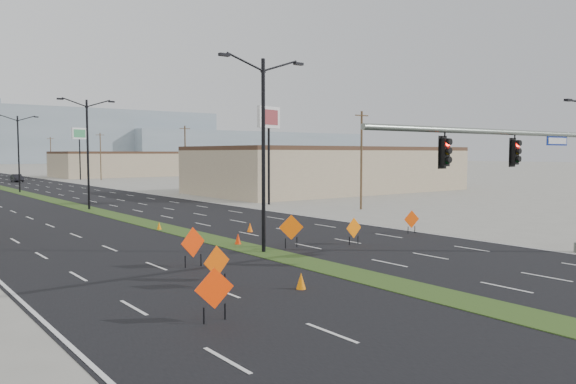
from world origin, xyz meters
TOP-DOWN VIEW (x-y plane):
  - ground at (0.00, 0.00)m, footprint 600.00×600.00m
  - building_se_near at (34.00, 45.00)m, footprint 36.00×18.00m
  - building_se_far at (38.00, 110.00)m, footprint 44.00×16.00m
  - mesa_center at (40.00, 300.00)m, footprint 220.00×50.00m
  - mesa_east at (180.00, 290.00)m, footprint 160.00×50.00m
  - signal_mast at (8.56, 2.00)m, footprint 16.30×0.60m
  - streetlight_0 at (0.00, 12.00)m, footprint 5.15×0.24m
  - streetlight_1 at (0.00, 40.00)m, footprint 5.15×0.24m
  - streetlight_2 at (0.00, 68.00)m, footprint 5.15×0.24m
  - utility_pole_0 at (20.00, 25.00)m, footprint 1.60×0.20m
  - utility_pole_1 at (20.00, 60.00)m, footprint 1.60×0.20m
  - utility_pole_2 at (20.00, 95.00)m, footprint 1.60×0.20m
  - utility_pole_3 at (20.00, 130.00)m, footprint 1.60×0.20m
  - car_mid at (5.67, 97.17)m, footprint 1.53×4.18m
  - construction_sign_0 at (-8.12, 3.00)m, footprint 1.27×0.22m
  - construction_sign_1 at (-5.83, 6.79)m, footprint 1.23×0.22m
  - construction_sign_2 at (-4.71, 10.85)m, footprint 1.35×0.36m
  - construction_sign_3 at (2.00, 12.23)m, footprint 1.26×0.61m
  - construction_sign_4 at (5.52, 10.99)m, footprint 1.15×0.07m
  - construction_sign_5 at (11.50, 11.85)m, footprint 1.10×0.32m
  - cone_0 at (-3.41, 4.63)m, footprint 0.47×0.47m
  - cone_1 at (0.24, 14.89)m, footprint 0.51×0.51m
  - cone_2 at (3.61, 18.74)m, footprint 0.42×0.42m
  - cone_3 at (-0.71, 23.28)m, footprint 0.35×0.35m
  - pole_sign_east_near at (16.01, 34.01)m, footprint 3.17×1.22m
  - pole_sign_east_far at (17.10, 98.18)m, footprint 3.18×1.43m

SIDE VIEW (x-z plane):
  - ground at x=0.00m, z-range 0.00..0.00m
  - cone_3 at x=-0.71m, z-range 0.00..0.55m
  - cone_2 at x=3.61m, z-range 0.00..0.63m
  - cone_0 at x=-3.41m, z-range 0.00..0.65m
  - cone_1 at x=0.24m, z-range 0.00..0.65m
  - car_mid at x=5.67m, z-range 0.00..1.37m
  - construction_sign_5 at x=11.50m, z-range 0.13..1.63m
  - construction_sign_4 at x=5.52m, z-range 0.13..1.66m
  - construction_sign_1 at x=-5.83m, z-range 0.15..1.79m
  - construction_sign_0 at x=-8.12m, z-range 0.15..1.85m
  - construction_sign_3 at x=2.00m, z-range 0.17..1.99m
  - construction_sign_2 at x=-4.71m, z-range 0.17..2.00m
  - building_se_far at x=38.00m, z-range 0.00..5.00m
  - building_se_near at x=34.00m, z-range 0.00..5.50m
  - utility_pole_0 at x=20.00m, z-range 0.17..9.17m
  - utility_pole_1 at x=20.00m, z-range 0.17..9.17m
  - utility_pole_2 at x=20.00m, z-range 0.17..9.17m
  - utility_pole_3 at x=20.00m, z-range 0.17..9.17m
  - signal_mast at x=8.56m, z-range 0.79..8.79m
  - streetlight_0 at x=0.00m, z-range 0.41..10.43m
  - streetlight_1 at x=0.00m, z-range 0.41..10.43m
  - streetlight_2 at x=0.00m, z-range 0.41..10.43m
  - pole_sign_east_near at x=16.01m, z-range 3.12..12.92m
  - pole_sign_east_far at x=17.10m, z-range 3.19..13.18m
  - mesa_east at x=180.00m, z-range 0.00..18.00m
  - mesa_center at x=40.00m, z-range 0.00..28.00m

